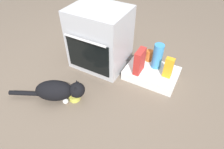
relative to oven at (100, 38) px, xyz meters
name	(u,v)px	position (x,y,z in m)	size (l,w,h in m)	color
ground	(85,84)	(0.04, -0.42, -0.36)	(8.00, 8.00, 0.00)	#6B5B4C
oven	(100,38)	(0.00, 0.00, 0.00)	(0.64, 0.57, 0.72)	#B7BABF
pantry_cabinet	(151,73)	(0.66, 0.05, -0.30)	(0.59, 0.41, 0.11)	white
food_bowl	(75,97)	(0.08, -0.66, -0.33)	(0.12, 0.12, 0.08)	#D1D14C
cat	(58,91)	(-0.06, -0.73, -0.24)	(0.73, 0.42, 0.23)	black
juice_carton	(168,68)	(0.84, 0.02, -0.13)	(0.09, 0.06, 0.24)	orange
water_bottle	(158,56)	(0.68, 0.12, -0.10)	(0.11, 0.11, 0.30)	#388CD1
cereal_box	(139,61)	(0.53, -0.05, -0.11)	(0.07, 0.18, 0.28)	#B72D28
sauce_jar	(149,56)	(0.56, 0.19, -0.18)	(0.08, 0.08, 0.14)	#D16023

